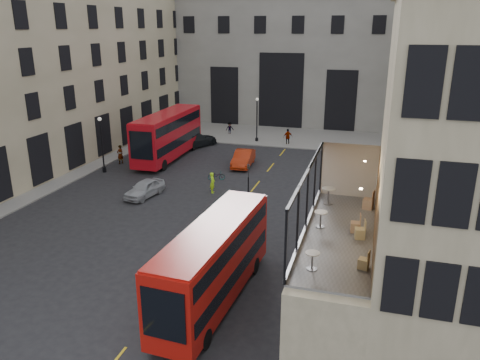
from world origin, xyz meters
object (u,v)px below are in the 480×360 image
(cafe_table_near, at_px, (312,258))
(cafe_table_mid, at_px, (321,217))
(bus_near, at_px, (214,259))
(car_a, at_px, (145,188))
(pedestrian_b, at_px, (230,129))
(cafe_chair_a, at_px, (364,263))
(car_c, at_px, (196,140))
(cafe_chair_b, at_px, (356,226))
(cafe_chair_d, at_px, (369,203))
(pedestrian_c, at_px, (288,137))
(cyclist, at_px, (212,183))
(pedestrian_e, at_px, (120,154))
(pedestrian_d, at_px, (369,156))
(street_lamp_b, at_px, (257,122))
(car_b, at_px, (243,158))
(pedestrian_a, at_px, (146,134))
(cafe_chair_c, at_px, (360,233))
(street_lamp_a, at_px, (102,148))
(cafe_table_far, at_px, (329,193))
(bus_far, at_px, (168,133))
(traffic_light_near, at_px, (248,182))
(traffic_light_far, at_px, (167,128))
(bicycle, at_px, (216,176))

(cafe_table_near, distance_m, cafe_table_mid, 4.03)
(bus_near, distance_m, car_a, 16.74)
(bus_near, xyz_separation_m, pedestrian_b, (-10.81, 36.71, -1.52))
(cafe_chair_a, bearing_deg, car_c, 121.27)
(cafe_chair_b, bearing_deg, cafe_table_near, -109.48)
(cafe_chair_a, bearing_deg, car_a, 138.04)
(cafe_chair_b, height_order, cafe_chair_d, cafe_chair_d)
(bus_near, height_order, pedestrian_c, bus_near)
(bus_near, bearing_deg, cyclist, 109.95)
(pedestrian_e, bearing_deg, cyclist, 84.96)
(bus_near, distance_m, pedestrian_d, 28.82)
(street_lamp_b, xyz_separation_m, cafe_chair_d, (13.64, -30.63, 2.50))
(car_b, bearing_deg, cafe_chair_d, -63.45)
(pedestrian_a, bearing_deg, bus_near, -58.79)
(pedestrian_d, distance_m, cafe_table_near, 32.01)
(car_c, height_order, cafe_table_mid, cafe_table_mid)
(pedestrian_d, bearing_deg, cafe_chair_c, 167.94)
(street_lamp_a, xyz_separation_m, cafe_table_mid, (22.60, -17.57, 2.71))
(street_lamp_a, bearing_deg, car_a, -36.03)
(car_a, height_order, pedestrian_c, pedestrian_c)
(street_lamp_b, bearing_deg, car_c, -145.45)
(cafe_table_far, relative_size, cafe_chair_d, 0.87)
(car_c, relative_size, pedestrian_e, 2.91)
(bus_far, distance_m, car_c, 5.87)
(cafe_table_far, bearing_deg, traffic_light_near, 127.90)
(traffic_light_near, bearing_deg, cafe_table_mid, -60.32)
(car_c, bearing_deg, cafe_table_far, 148.39)
(car_a, bearing_deg, cafe_table_far, -21.09)
(bus_near, distance_m, pedestrian_e, 27.25)
(cafe_table_near, relative_size, cafe_chair_c, 0.81)
(bus_near, xyz_separation_m, cafe_table_mid, (5.10, 0.30, 2.77))
(traffic_light_far, xyz_separation_m, bus_near, (15.50, -27.87, -0.09))
(street_lamp_b, distance_m, bus_near, 34.49)
(bus_near, distance_m, car_c, 32.25)
(pedestrian_d, bearing_deg, car_c, 73.02)
(traffic_light_far, distance_m, cafe_chair_d, 33.54)
(cyclist, xyz_separation_m, pedestrian_d, (12.39, 12.65, -0.11))
(bus_near, height_order, bus_far, bus_far)
(traffic_light_far, relative_size, car_b, 0.79)
(traffic_light_near, relative_size, pedestrian_d, 2.45)
(bicycle, bearing_deg, pedestrian_b, -7.03)
(street_lamp_b, bearing_deg, pedestrian_e, -130.16)
(traffic_light_near, distance_m, bus_far, 17.19)
(cyclist, height_order, pedestrian_e, pedestrian_e)
(bicycle, distance_m, pedestrian_d, 16.17)
(bus_near, height_order, pedestrian_d, bus_near)
(traffic_light_near, bearing_deg, cafe_table_near, -66.50)
(traffic_light_near, relative_size, cafe_table_far, 4.46)
(pedestrian_a, bearing_deg, cafe_table_near, -55.48)
(pedestrian_b, bearing_deg, cafe_chair_c, -93.81)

